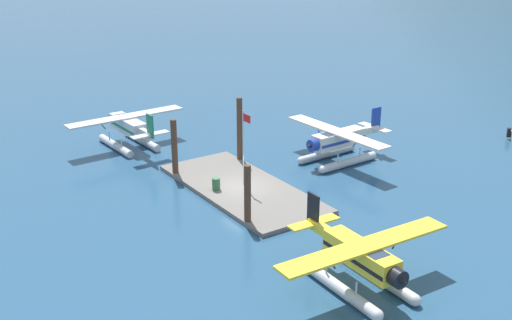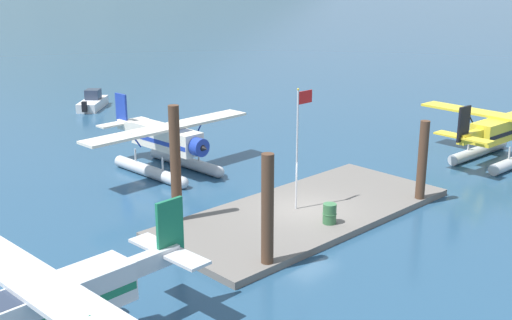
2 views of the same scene
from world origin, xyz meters
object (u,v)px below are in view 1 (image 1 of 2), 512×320
fuel_drum (216,184)px  seaplane_cream_bow_centre (338,143)px  seaplane_silver_port_aft (128,129)px  seaplane_yellow_stbd_aft (361,261)px  flagpole (244,139)px

fuel_drum → seaplane_cream_bow_centre: (-0.13, 11.43, 0.84)m
seaplane_cream_bow_centre → seaplane_silver_port_aft: size_ratio=1.00×
seaplane_cream_bow_centre → seaplane_yellow_stbd_aft: 19.14m
flagpole → seaplane_cream_bow_centre: size_ratio=0.53×
flagpole → seaplane_yellow_stbd_aft: size_ratio=0.53×
seaplane_yellow_stbd_aft → flagpole: bearing=170.9°
seaplane_cream_bow_centre → seaplane_silver_port_aft: same height
flagpole → seaplane_silver_port_aft: 13.97m
seaplane_silver_port_aft → fuel_drum: bearing=4.4°
flagpole → seaplane_cream_bow_centre: flagpole is taller
seaplane_silver_port_aft → flagpole: bearing=13.2°
seaplane_cream_bow_centre → seaplane_yellow_stbd_aft: bearing=-37.4°
flagpole → seaplane_yellow_stbd_aft: flagpole is taller
seaplane_yellow_stbd_aft → seaplane_silver_port_aft: 28.14m
fuel_drum → seaplane_yellow_stbd_aft: 15.09m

